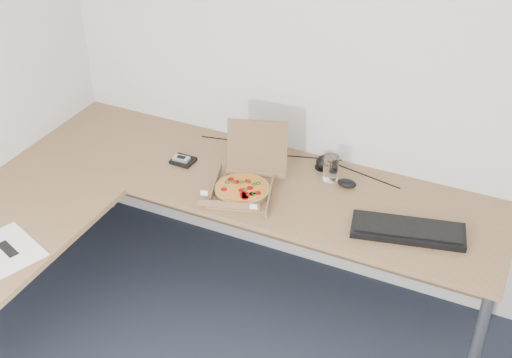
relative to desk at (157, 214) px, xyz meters
The scene contains 11 objects.
room_shell 1.39m from the desk, 49.77° to the right, with size 3.50×3.50×2.50m, color silver, non-canonical shape.
desk is the anchor object (origin of this frame).
pizza_box 0.44m from the desk, 44.68° to the left, with size 0.30×0.35×0.31m.
drinking_glass 0.88m from the desk, 41.88° to the left, with size 0.08×0.08×0.13m, color white.
keyboard 1.17m from the desk, 15.95° to the left, with size 0.50×0.18×0.03m, color black.
mouse 0.94m from the desk, 36.79° to the left, with size 0.10×0.06×0.03m, color black.
wallet 0.42m from the desk, 102.98° to the left, with size 0.12×0.10×0.02m, color black.
phone 0.41m from the desk, 103.77° to the left, with size 0.09×0.05×0.02m, color #B2B5BA.
paper_sheet 0.69m from the desk, 128.94° to the right, with size 0.32×0.23×0.00m, color white.
dome_speaker 0.89m from the desk, 48.81° to the left, with size 0.09×0.09×0.08m, color black.
cable_bundle 0.82m from the desk, 59.86° to the left, with size 0.55×0.04×0.01m, color black, non-canonical shape.
Camera 1 is at (0.72, -1.20, 2.66)m, focal length 48.31 mm.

